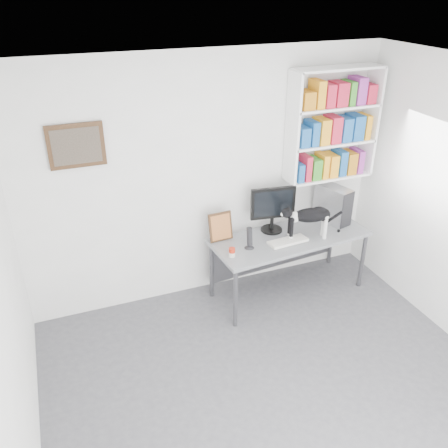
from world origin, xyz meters
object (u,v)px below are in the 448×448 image
object	(u,v)px
monitor	(272,209)
leaning_print	(220,226)
pc_tower	(333,204)
cat	(309,223)
keyboard	(288,241)
desk	(288,264)
soup_can	(232,252)
speaker	(250,238)
bookshelf	(333,125)

from	to	relation	value
monitor	leaning_print	world-z (taller)	monitor
pc_tower	cat	xyz separation A→B (m)	(-0.47, -0.28, -0.02)
keyboard	desk	bearing A→B (deg)	46.54
keyboard	soup_can	bearing A→B (deg)	179.40
speaker	soup_can	world-z (taller)	speaker
bookshelf	leaning_print	bearing A→B (deg)	-176.31
keyboard	cat	xyz separation A→B (m)	(0.25, 0.01, 0.17)
desk	monitor	distance (m)	0.68
desk	bookshelf	bearing A→B (deg)	21.42
leaning_print	soup_can	bearing A→B (deg)	-95.90
desk	cat	distance (m)	0.59
pc_tower	cat	world-z (taller)	pc_tower
soup_can	cat	xyz separation A→B (m)	(0.92, 0.05, 0.14)
desk	monitor	bearing A→B (deg)	121.35
keyboard	soup_can	distance (m)	0.67
speaker	soup_can	size ratio (longest dim) A/B	2.54
desk	pc_tower	xyz separation A→B (m)	(0.62, 0.16, 0.58)
keyboard	bookshelf	bearing A→B (deg)	26.32
speaker	cat	world-z (taller)	cat
desk	soup_can	distance (m)	0.89
desk	keyboard	distance (m)	0.41
monitor	soup_can	world-z (taller)	monitor
pc_tower	leaning_print	size ratio (longest dim) A/B	1.31
bookshelf	cat	size ratio (longest dim) A/B	2.01
monitor	cat	bearing A→B (deg)	-38.20
monitor	soup_can	size ratio (longest dim) A/B	5.53
monitor	pc_tower	bearing A→B (deg)	5.68
bookshelf	keyboard	bearing A→B (deg)	-149.20
speaker	cat	bearing A→B (deg)	-3.92
leaning_print	cat	world-z (taller)	cat
soup_can	leaning_print	bearing A→B (deg)	87.42
speaker	soup_can	bearing A→B (deg)	-158.66
bookshelf	keyboard	world-z (taller)	bookshelf
pc_tower	soup_can	world-z (taller)	pc_tower
monitor	keyboard	bearing A→B (deg)	-74.36
speaker	leaning_print	distance (m)	0.36
leaning_print	soup_can	world-z (taller)	leaning_print
monitor	leaning_print	size ratio (longest dim) A/B	1.65
bookshelf	keyboard	size ratio (longest dim) A/B	2.85
speaker	cat	xyz separation A→B (m)	(0.69, -0.04, 0.07)
keyboard	pc_tower	bearing A→B (deg)	16.87
speaker	soup_can	xyz separation A→B (m)	(-0.24, -0.09, -0.07)
desk	soup_can	xyz separation A→B (m)	(-0.77, -0.17, 0.42)
cat	keyboard	bearing A→B (deg)	-166.17
cat	monitor	bearing A→B (deg)	146.15
speaker	leaning_print	bearing A→B (deg)	127.62
speaker	cat	size ratio (longest dim) A/B	0.40
desk	leaning_print	distance (m)	0.94
desk	cat	size ratio (longest dim) A/B	2.86
desk	leaning_print	bearing A→B (deg)	159.69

